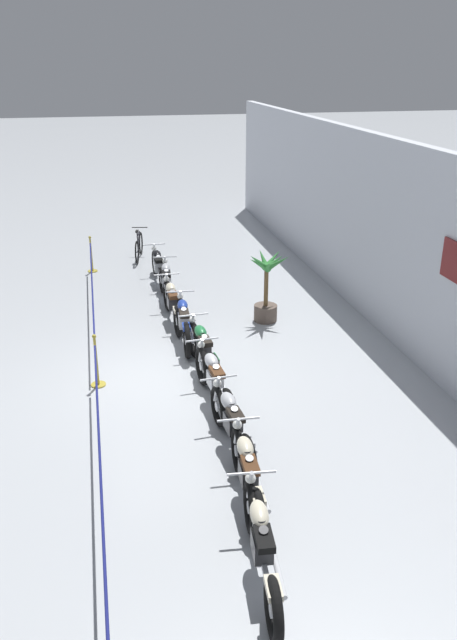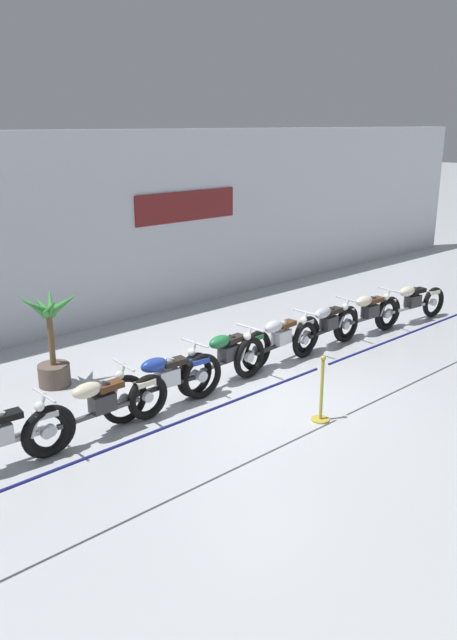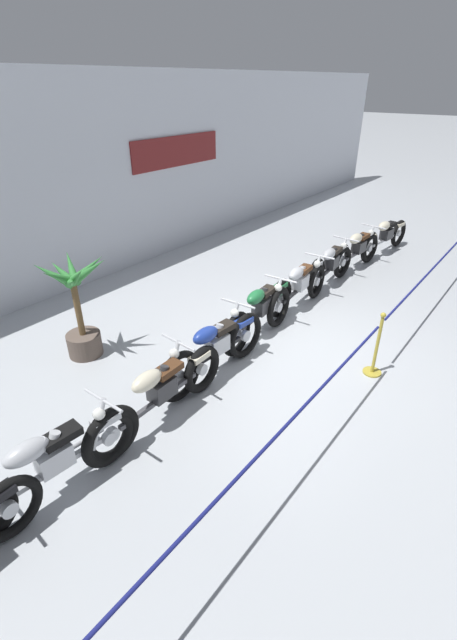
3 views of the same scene
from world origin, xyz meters
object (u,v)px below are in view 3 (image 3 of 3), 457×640
Objects in this scene: motorcycle_cream_2 at (159,394)px; motorcycle_cream_7 at (357,249)px; motorcycle_cream_8 at (385,237)px; potted_palm_left_of_row at (78,310)px; stanchion_far_left at (333,382)px; motorcycle_silver_5 at (299,286)px; motorcycle_silver_6 at (330,265)px; motorcycle_blue_3 at (214,349)px; stanchion_mid_left at (376,353)px; motorcycle_silver_1 at (50,465)px; motorcycle_green_4 at (260,310)px.

motorcycle_cream_2 is 1.11× the size of motorcycle_cream_7.
motorcycle_cream_8 is 1.35× the size of potted_palm_left_of_row.
motorcycle_cream_7 is 0.15× the size of stanchion_far_left.
motorcycle_cream_8 is 0.17× the size of stanchion_far_left.
motorcycle_silver_5 reaches higher than motorcycle_silver_6.
motorcycle_cream_7 is 0.92× the size of motorcycle_cream_8.
motorcycle_cream_8 is (4.03, -0.23, -0.01)m from motorcycle_silver_5.
motorcycle_blue_3 is 2.10× the size of stanchion_mid_left.
motorcycle_cream_2 is (1.51, -0.06, -0.01)m from motorcycle_silver_1.
potted_palm_left_of_row is (-7.60, 2.15, 0.36)m from motorcycle_cream_8.
motorcycle_cream_2 is 6.62m from motorcycle_cream_7.
motorcycle_cream_7 is at bearing 19.86° from stanchion_far_left.
potted_palm_left_of_row reaches higher than stanchion_mid_left.
stanchion_far_left is at bearing 180.00° from stanchion_mid_left.
motorcycle_cream_8 is 5.51m from stanchion_mid_left.
potted_palm_left_of_row is at bearing 158.90° from motorcycle_silver_6.
motorcycle_silver_6 is at bearing 174.90° from motorcycle_cream_8.
potted_palm_left_of_row is at bearing 47.90° from motorcycle_silver_1.
motorcycle_silver_5 reaches higher than motorcycle_silver_1.
motorcycle_silver_1 is at bearing 145.92° from stanchion_far_left.
potted_palm_left_of_row is (-2.29, 1.89, 0.35)m from motorcycle_green_4.
motorcycle_green_4 is 0.17× the size of stanchion_far_left.
stanchion_mid_left is (-3.85, -1.95, -0.11)m from motorcycle_cream_7.
motorcycle_cream_2 is 2.21m from potted_palm_left_of_row.
stanchion_mid_left is (1.55, -1.88, -0.13)m from motorcycle_blue_3.
motorcycle_cream_8 is at bearing -3.22° from motorcycle_silver_5.
potted_palm_left_of_row reaches higher than motorcycle_green_4.
motorcycle_silver_1 is 0.16× the size of stanchion_far_left.
stanchion_mid_left is at bearing -32.87° from motorcycle_cream_2.
stanchion_mid_left is (0.10, -2.04, -0.12)m from motorcycle_green_4.
potted_palm_left_of_row is at bearing 121.23° from stanchion_mid_left.
motorcycle_silver_5 is 1.13× the size of motorcycle_cream_7.
motorcycle_silver_1 is 0.91× the size of motorcycle_silver_5.
stanchion_mid_left is at bearing -50.41° from motorcycle_blue_3.
motorcycle_cream_7 is at bearing 0.78° from motorcycle_silver_1.
motorcycle_blue_3 is 0.16× the size of stanchion_far_left.
motorcycle_green_4 is 1.05× the size of motorcycle_silver_6.
motorcycle_cream_2 is 3.96m from motorcycle_silver_5.
motorcycle_silver_5 is at bearing 36.33° from stanchion_far_left.
motorcycle_silver_6 is at bearing 1.99° from motorcycle_blue_3.
motorcycle_green_4 is at bearing 178.70° from motorcycle_silver_5.
potted_palm_left_of_row is (-6.24, 1.98, 0.35)m from motorcycle_cream_7.
potted_palm_left_of_row reaches higher than motorcycle_silver_6.
motorcycle_blue_3 is 1.90m from stanchion_far_left.
motorcycle_cream_8 is at bearing -0.35° from motorcycle_silver_1.
motorcycle_cream_8 is at bearing -7.06° from motorcycle_cream_7.
motorcycle_silver_1 reaches higher than motorcycle_cream_8.
motorcycle_silver_5 is at bearing 178.75° from motorcycle_cream_7.
motorcycle_silver_1 is 4.18m from motorcycle_green_4.
stanchion_mid_left is (1.55, -0.00, -0.41)m from stanchion_far_left.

